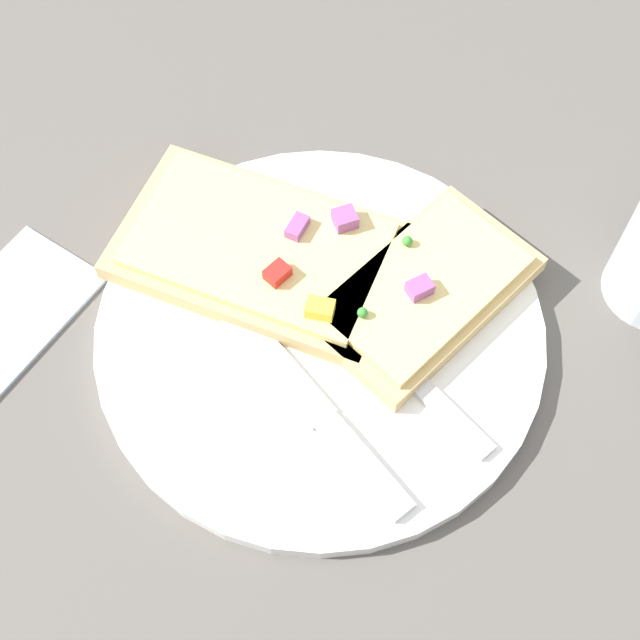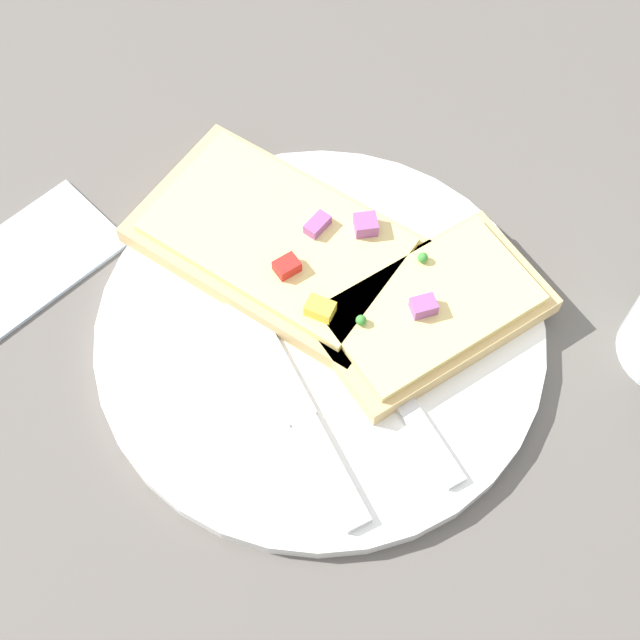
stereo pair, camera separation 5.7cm
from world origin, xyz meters
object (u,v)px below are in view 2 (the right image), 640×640
object	(u,v)px
pizza_slice_main	(278,241)
knife	(297,409)
napkin	(25,262)
pizza_slice_corner	(430,310)
plate	(320,332)
fork	(363,333)

from	to	relation	value
pizza_slice_main	knife	bearing A→B (deg)	131.01
napkin	pizza_slice_main	bearing A→B (deg)	136.98
napkin	knife	bearing A→B (deg)	104.34
knife	pizza_slice_corner	size ratio (longest dim) A/B	1.19
pizza_slice_main	pizza_slice_corner	size ratio (longest dim) A/B	1.27
plate	fork	xyz separation A→B (m)	(-0.02, 0.02, 0.01)
plate	napkin	distance (m)	0.21
fork	napkin	bearing A→B (deg)	46.03
fork	pizza_slice_main	xyz separation A→B (m)	(-0.01, -0.09, 0.01)
knife	pizza_slice_main	world-z (taller)	pizza_slice_main
pizza_slice_corner	plate	bearing A→B (deg)	-27.11
knife	pizza_slice_main	bearing A→B (deg)	-19.56
fork	pizza_slice_main	world-z (taller)	pizza_slice_main
pizza_slice_corner	napkin	world-z (taller)	pizza_slice_corner
knife	napkin	world-z (taller)	knife
fork	knife	xyz separation A→B (m)	(0.07, 0.01, 0.00)
pizza_slice_main	pizza_slice_corner	xyz separation A→B (m)	(-0.03, 0.11, -0.00)
knife	pizza_slice_corner	xyz separation A→B (m)	(-0.11, 0.01, 0.01)
pizza_slice_main	napkin	distance (m)	0.18
fork	pizza_slice_corner	world-z (taller)	pizza_slice_corner
plate	pizza_slice_main	xyz separation A→B (m)	(-0.02, -0.06, 0.02)
knife	pizza_slice_corner	distance (m)	0.11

